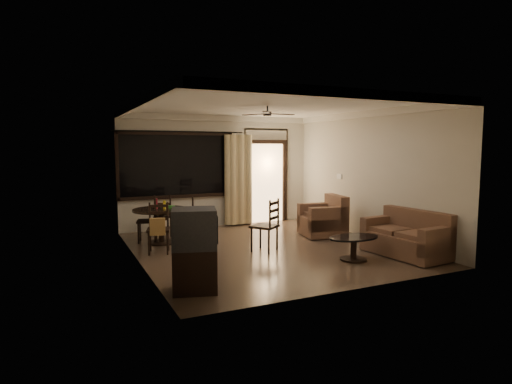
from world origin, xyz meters
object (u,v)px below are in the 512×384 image
dining_chair_east (202,229)px  dining_chair_south (159,237)px  dining_chair_west (148,229)px  sofa (408,238)px  tv_cabinet (195,250)px  side_chair (265,236)px  dining_table (161,216)px  armchair (325,219)px  coffee_table (354,244)px  dining_chair_north (163,223)px

dining_chair_east → dining_chair_south: bearing=135.7°
dining_chair_west → sofa: 5.23m
dining_chair_west → tv_cabinet: (-0.01, -3.41, 0.30)m
dining_chair_west → side_chair: bearing=62.8°
dining_table → dining_chair_west: 0.44m
dining_table → dining_chair_south: (-0.24, -0.82, -0.27)m
dining_chair_east → side_chair: bearing=-130.8°
dining_chair_east → armchair: size_ratio=0.91×
dining_chair_east → sofa: size_ratio=0.59×
dining_chair_east → coffee_table: (2.00, -2.57, 0.00)m
dining_chair_south → tv_cabinet: bearing=-74.1°
dining_chair_east → sofa: (3.11, -2.73, 0.05)m
armchair → coffee_table: size_ratio=1.07×
coffee_table → side_chair: side_chair is taller
dining_chair_east → dining_chair_north: (-0.59, 0.99, 0.00)m
dining_chair_west → coffee_table: (3.03, -3.03, 0.00)m
dining_chair_west → dining_chair_south: bearing=15.6°
armchair → coffee_table: armchair is taller
side_chair → dining_chair_west: bearing=-80.3°
dining_table → side_chair: 2.29m
dining_chair_south → sofa: dining_chair_south is taller
dining_chair_north → tv_cabinet: size_ratio=0.82×
dining_chair_east → armchair: dining_chair_east is taller
tv_cabinet → coffee_table: tv_cabinet is taller
dining_table → dining_chair_north: (0.21, 0.76, -0.29)m
sofa → side_chair: (-2.25, 1.42, -0.02)m
dining_chair_north → tv_cabinet: bearing=99.4°
dining_table → dining_chair_west: (-0.23, 0.23, -0.29)m
dining_chair_south → dining_table: bearing=89.9°
dining_chair_west → dining_chair_north: same height
dining_table → dining_chair_west: bearing=135.3°
sofa → coffee_table: sofa is taller
sofa → armchair: armchair is taller
dining_chair_south → dining_chair_north: bearing=90.0°
dining_chair_south → tv_cabinet: tv_cabinet is taller
dining_chair_south → dining_chair_north: (0.45, 1.58, -0.02)m
dining_chair_west → dining_chair_south: (-0.01, -1.05, 0.02)m
dining_chair_west → sofa: bearing=68.4°
tv_cabinet → coffee_table: (3.04, 0.38, -0.30)m
dining_chair_south → side_chair: size_ratio=0.93×
dining_chair_east → side_chair: (0.86, -1.31, 0.02)m
dining_chair_south → coffee_table: bearing=-17.1°
dining_table → armchair: dining_table is taller
dining_chair_east → dining_chair_north: bearing=46.8°
dining_chair_east → dining_chair_south: 1.20m
dining_chair_west → tv_cabinet: 3.43m
sofa → dining_chair_north: bearing=130.4°
dining_table → dining_chair_north: bearing=74.2°
dining_table → dining_chair_south: bearing=-106.1°
dining_chair_east → armchair: (2.73, -0.58, 0.09)m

